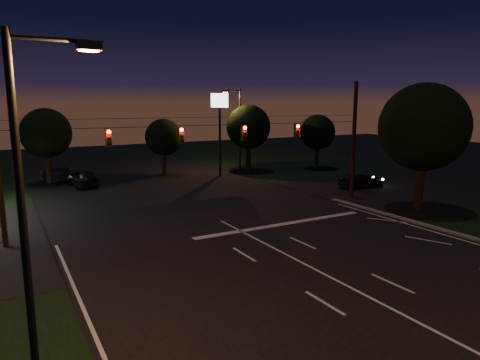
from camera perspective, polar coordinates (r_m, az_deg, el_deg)
ground at (r=16.76m, az=20.73°, el=-16.36°), size 140.00×140.00×0.00m
cross_street_right at (r=41.36m, az=21.65°, el=-0.83°), size 20.00×16.00×0.02m
stop_bar at (r=26.63m, az=5.76°, el=-5.87°), size 12.00×0.50×0.01m
utility_pole_right at (r=34.86m, az=14.59°, el=-2.35°), size 0.30×0.30×9.00m
utility_pole_left at (r=25.45m, az=-28.75°, el=-7.85°), size 0.28×0.28×8.00m
signal_span at (r=27.13m, az=-3.52°, el=6.26°), size 24.00×0.40×1.56m
pole_sign_right at (r=44.11m, az=-2.72°, el=8.65°), size 1.80×0.30×8.40m
street_light_left at (r=11.59m, az=-26.01°, el=-1.05°), size 2.20×0.35×9.00m
street_light_right_far at (r=47.43m, az=-0.29°, el=7.55°), size 2.20×0.35×9.00m
tree_right_near at (r=32.06m, az=23.06°, el=6.37°), size 6.00×6.00×8.76m
tree_far_b at (r=43.77m, az=-24.44°, el=5.63°), size 4.60×4.60×6.98m
tree_far_c at (r=45.14m, az=-10.18°, el=5.57°), size 3.80×3.80×5.86m
tree_far_d at (r=47.09m, az=1.07°, el=7.03°), size 4.80×4.80×7.30m
tree_far_e at (r=50.07m, az=10.22°, el=6.23°), size 4.00×4.00×6.18m
car_oncoming_a at (r=40.80m, az=-20.24°, el=0.24°), size 2.28×4.78×1.58m
car_oncoming_b at (r=44.52m, az=-23.25°, el=0.69°), size 2.41×4.41×1.38m
car_cross at (r=39.31m, az=15.80°, el=-0.09°), size 4.47×2.04×1.27m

